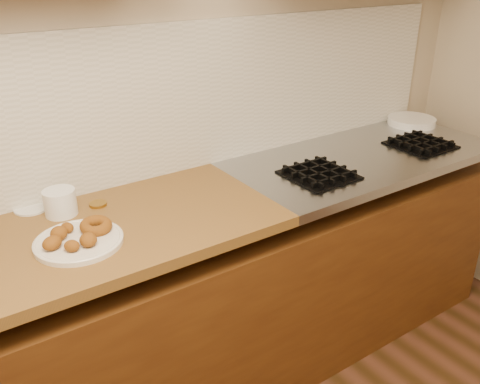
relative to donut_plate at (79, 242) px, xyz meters
name	(u,v)px	position (x,y,z in m)	size (l,w,h in m)	color
wall_back	(82,73)	(0.20, 0.37, 0.44)	(4.00, 0.02, 2.70)	tan
base_cabinet	(142,337)	(0.20, 0.06, -0.52)	(3.60, 0.60, 0.77)	#542E0F
stovetop	(363,157)	(1.35, 0.06, -0.03)	(1.30, 0.62, 0.04)	#9EA0A5
backsplash	(89,115)	(0.20, 0.36, 0.29)	(3.60, 0.02, 0.60)	beige
burner_grates	(374,157)	(1.32, -0.02, 0.00)	(0.91, 0.26, 0.03)	black
donut_plate	(79,242)	(0.00, 0.00, 0.00)	(0.28, 0.28, 0.02)	silver
ring_donut	(96,226)	(0.07, 0.02, 0.03)	(0.10, 0.10, 0.04)	brown
fried_dough_chunks	(67,238)	(-0.04, -0.01, 0.03)	(0.16, 0.18, 0.04)	brown
plastic_tub	(60,202)	(0.02, 0.23, 0.04)	(0.11, 0.11, 0.09)	white
tub_lid	(31,208)	(-0.06, 0.33, 0.00)	(0.12, 0.12, 0.01)	white
brass_jar_lid	(98,204)	(0.14, 0.23, 0.00)	(0.06, 0.06, 0.01)	olive
plate_stack	(411,121)	(1.88, 0.23, 0.01)	(0.25, 0.25, 0.04)	white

